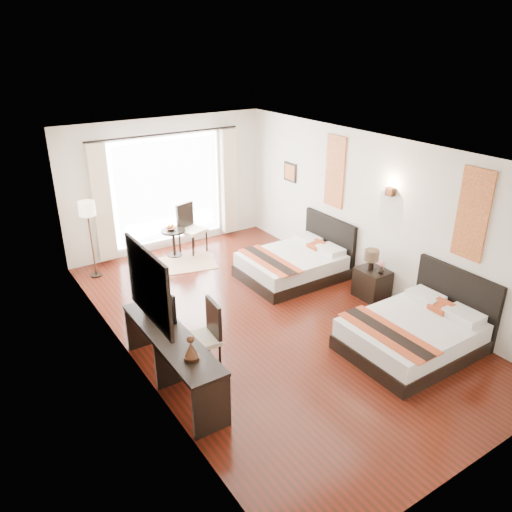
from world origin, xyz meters
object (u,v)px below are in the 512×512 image
window_chair (192,237)px  television (154,303)px  floor_lamp (88,214)px  nightstand (372,284)px  bed_near (415,333)px  table_lamp (371,257)px  fruit_bowl (171,229)px  bed_far (295,263)px  side_table (174,243)px  console_desk (173,360)px  desk_chair (202,349)px  vase (381,272)px

window_chair → television: bearing=-50.8°
television → window_chair: (2.24, 3.37, -0.65)m
floor_lamp → television: bearing=-91.9°
floor_lamp → nightstand: bearing=-42.9°
bed_near → television: size_ratio=2.64×
bed_near → floor_lamp: (-3.20, 5.09, 0.99)m
table_lamp → fruit_bowl: size_ratio=2.02×
table_lamp → window_chair: bearing=115.3°
bed_far → fruit_bowl: bed_far is taller
side_table → bed_near: bearing=-73.6°
bed_far → nightstand: size_ratio=3.38×
bed_near → floor_lamp: floor_lamp is taller
bed_far → television: bearing=-160.8°
table_lamp → window_chair: 3.99m
bed_near → console_desk: (-3.33, 1.22, 0.09)m
television → console_desk: bearing=164.5°
side_table → fruit_bowl: fruit_bowl is taller
fruit_bowl → floor_lamp: bearing=-177.9°
bed_far → nightstand: 1.55m
nightstand → desk_chair: bearing=-176.8°
desk_chair → table_lamp: bearing=-170.4°
nightstand → vase: 0.34m
nightstand → window_chair: bearing=115.3°
nightstand → console_desk: 3.99m
nightstand → floor_lamp: size_ratio=0.37×
floor_lamp → fruit_bowl: floor_lamp is taller
nightstand → television: 4.02m
bed_far → desk_chair: (-2.86, -1.61, 0.03)m
television → nightstand: bearing=-107.1°
table_lamp → console_desk: 3.98m
console_desk → television: (0.02, 0.55, 0.59)m
bed_far → television: (-3.33, -1.16, 0.69)m
window_chair → nightstand: bearing=8.1°
television → desk_chair: size_ratio=0.72×
table_lamp → window_chair: window_chair is taller
desk_chair → bed_far: bearing=-145.1°
desk_chair → television: bearing=-38.6°
table_lamp → desk_chair: (-3.46, -0.25, -0.47)m
nightstand → console_desk: bearing=-175.8°
television → side_table: television is taller
television → desk_chair: bearing=-147.5°
bed_far → window_chair: bed_far is taller
nightstand → vase: size_ratio=4.47×
fruit_bowl → vase: bearing=-60.0°
table_lamp → side_table: 4.18m
nightstand → table_lamp: bearing=118.1°
television → floor_lamp: (0.11, 3.31, 0.31)m
desk_chair → fruit_bowl: 4.06m
vase → floor_lamp: floor_lamp is taller
floor_lamp → side_table: size_ratio=2.57×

